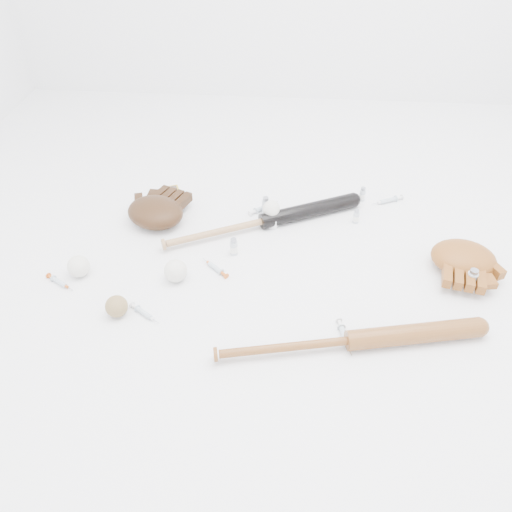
# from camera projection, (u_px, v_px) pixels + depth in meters

# --- Properties ---
(bat_dark) EXTENTS (0.79, 0.43, 0.06)m
(bat_dark) POSITION_uv_depth(u_px,v_px,m) (263.00, 221.00, 1.94)
(bat_dark) COLOR black
(bat_dark) RESTS_ON ground
(bat_wood) EXTENTS (0.85, 0.24, 0.06)m
(bat_wood) POSITION_uv_depth(u_px,v_px,m) (350.00, 341.00, 1.49)
(bat_wood) COLOR brown
(bat_wood) RESTS_ON ground
(glove_dark) EXTENTS (0.36, 0.36, 0.10)m
(glove_dark) POSITION_uv_depth(u_px,v_px,m) (155.00, 212.00, 1.96)
(glove_dark) COLOR #341E0E
(glove_dark) RESTS_ON ground
(glove_tan) EXTENTS (0.32, 0.32, 0.10)m
(glove_tan) POSITION_uv_depth(u_px,v_px,m) (464.00, 258.00, 1.75)
(glove_tan) COLOR brown
(glove_tan) RESTS_ON ground
(trading_card) EXTENTS (0.09, 0.10, 0.00)m
(trading_card) POSITION_uv_depth(u_px,v_px,m) (172.00, 191.00, 2.16)
(trading_card) COLOR gold
(trading_card) RESTS_ON ground
(pedestal) EXTENTS (0.08, 0.08, 0.04)m
(pedestal) POSITION_uv_depth(u_px,v_px,m) (271.00, 219.00, 1.97)
(pedestal) COLOR white
(pedestal) RESTS_ON ground
(baseball_on_pedestal) EXTENTS (0.07, 0.07, 0.07)m
(baseball_on_pedestal) POSITION_uv_depth(u_px,v_px,m) (271.00, 209.00, 1.94)
(baseball_on_pedestal) COLOR silver
(baseball_on_pedestal) RESTS_ON pedestal
(baseball_left) EXTENTS (0.08, 0.08, 0.08)m
(baseball_left) POSITION_uv_depth(u_px,v_px,m) (79.00, 266.00, 1.73)
(baseball_left) COLOR silver
(baseball_left) RESTS_ON ground
(baseball_upper) EXTENTS (0.07, 0.07, 0.07)m
(baseball_upper) POSITION_uv_depth(u_px,v_px,m) (161.00, 217.00, 1.96)
(baseball_upper) COLOR silver
(baseball_upper) RESTS_ON ground
(baseball_mid) EXTENTS (0.08, 0.08, 0.08)m
(baseball_mid) POSITION_uv_depth(u_px,v_px,m) (176.00, 271.00, 1.71)
(baseball_mid) COLOR silver
(baseball_mid) RESTS_ON ground
(baseball_aged) EXTENTS (0.07, 0.07, 0.07)m
(baseball_aged) POSITION_uv_depth(u_px,v_px,m) (117.00, 306.00, 1.59)
(baseball_aged) COLOR olive
(baseball_aged) RESTS_ON ground
(syringe_0) EXTENTS (0.13, 0.10, 0.02)m
(syringe_0) POSITION_uv_depth(u_px,v_px,m) (144.00, 313.00, 1.60)
(syringe_0) COLOR #ADBCC6
(syringe_0) RESTS_ON ground
(syringe_1) EXTENTS (0.13, 0.12, 0.02)m
(syringe_1) POSITION_uv_depth(u_px,v_px,m) (215.00, 268.00, 1.77)
(syringe_1) COLOR #ADBCC6
(syringe_1) RESTS_ON ground
(syringe_2) EXTENTS (0.14, 0.13, 0.02)m
(syringe_2) POSITION_uv_depth(u_px,v_px,m) (263.00, 208.00, 2.05)
(syringe_2) COLOR #ADBCC6
(syringe_2) RESTS_ON ground
(syringe_3) EXTENTS (0.06, 0.16, 0.02)m
(syringe_3) POSITION_uv_depth(u_px,v_px,m) (344.00, 336.00, 1.53)
(syringe_3) COLOR #ADBCC6
(syringe_3) RESTS_ON ground
(syringe_4) EXTENTS (0.16, 0.10, 0.02)m
(syringe_4) POSITION_uv_depth(u_px,v_px,m) (388.00, 200.00, 2.09)
(syringe_4) COLOR #ADBCC6
(syringe_4) RESTS_ON ground
(syringe_5) EXTENTS (0.14, 0.09, 0.02)m
(syringe_5) POSITION_uv_depth(u_px,v_px,m) (59.00, 282.00, 1.71)
(syringe_5) COLOR #ADBCC6
(syringe_5) RESTS_ON ground
(vial_0) EXTENTS (0.02, 0.02, 0.06)m
(vial_0) POSITION_uv_depth(u_px,v_px,m) (356.00, 216.00, 1.97)
(vial_0) COLOR silver
(vial_0) RESTS_ON ground
(vial_1) EXTENTS (0.02, 0.02, 0.06)m
(vial_1) POSITION_uv_depth(u_px,v_px,m) (362.00, 194.00, 2.09)
(vial_1) COLOR silver
(vial_1) RESTS_ON ground
(vial_2) EXTENTS (0.03, 0.03, 0.08)m
(vial_2) POSITION_uv_depth(u_px,v_px,m) (265.00, 205.00, 2.01)
(vial_2) COLOR silver
(vial_2) RESTS_ON ground
(vial_3) EXTENTS (0.04, 0.04, 0.08)m
(vial_3) POSITION_uv_depth(u_px,v_px,m) (471.00, 279.00, 1.67)
(vial_3) COLOR silver
(vial_3) RESTS_ON ground
(vial_4) EXTENTS (0.03, 0.03, 0.07)m
(vial_4) POSITION_uv_depth(u_px,v_px,m) (234.00, 247.00, 1.82)
(vial_4) COLOR silver
(vial_4) RESTS_ON ground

